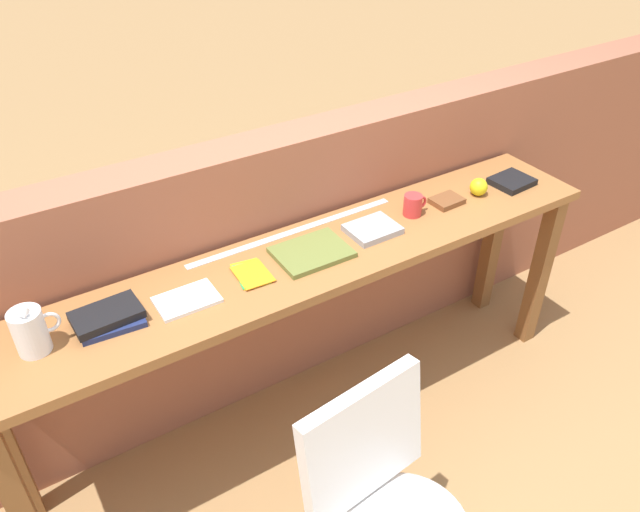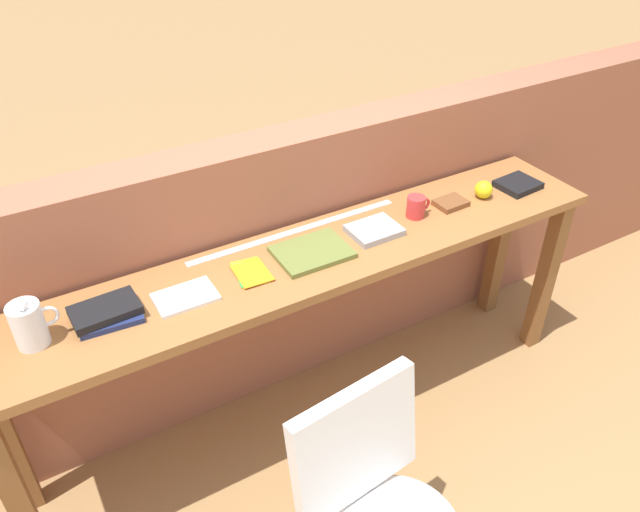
{
  "view_description": "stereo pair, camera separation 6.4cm",
  "coord_description": "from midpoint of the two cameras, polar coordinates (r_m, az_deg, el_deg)",
  "views": [
    {
      "loc": [
        -1.0,
        -1.33,
        2.23
      ],
      "look_at": [
        0.0,
        0.25,
        0.9
      ],
      "focal_mm": 35.0,
      "sensor_mm": 36.0,
      "label": 1
    },
    {
      "loc": [
        -0.94,
        -1.37,
        2.23
      ],
      "look_at": [
        0.0,
        0.25,
        0.9
      ],
      "focal_mm": 35.0,
      "sensor_mm": 36.0,
      "label": 2
    }
  ],
  "objects": [
    {
      "name": "pamphlet_pile_colourful",
      "position": [
        2.25,
        -7.1,
        -1.65
      ],
      "size": [
        0.13,
        0.18,
        0.01
      ],
      "color": "yellow",
      "rests_on": "sideboard"
    },
    {
      "name": "mug",
      "position": [
        2.58,
        7.82,
        4.64
      ],
      "size": [
        0.11,
        0.08,
        0.09
      ],
      "color": "red",
      "rests_on": "sideboard"
    },
    {
      "name": "book_grey_hardcover",
      "position": [
        2.47,
        4.08,
        2.45
      ],
      "size": [
        0.2,
        0.16,
        0.03
      ],
      "primitive_type": "cube",
      "rotation": [
        0.0,
        0.0,
        0.01
      ],
      "color": "#9E9EA3",
      "rests_on": "sideboard"
    },
    {
      "name": "book_open_centre",
      "position": [
        2.33,
        -1.55,
        0.33
      ],
      "size": [
        0.28,
        0.21,
        0.02
      ],
      "primitive_type": "cube",
      "rotation": [
        0.0,
        0.0,
        -0.01
      ],
      "color": "olive",
      "rests_on": "sideboard"
    },
    {
      "name": "pitcher_white",
      "position": [
        2.1,
        -25.76,
        -6.2
      ],
      "size": [
        0.14,
        0.1,
        0.18
      ],
      "color": "white",
      "rests_on": "sideboard"
    },
    {
      "name": "leather_journal_brown",
      "position": [
        2.7,
        10.85,
        4.97
      ],
      "size": [
        0.13,
        0.1,
        0.02
      ],
      "primitive_type": "cube",
      "rotation": [
        0.0,
        0.0,
        0.04
      ],
      "color": "brown",
      "rests_on": "sideboard"
    },
    {
      "name": "chair_white_moulded",
      "position": [
        2.04,
        5.24,
        -21.56
      ],
      "size": [
        0.49,
        0.5,
        0.89
      ],
      "color": "white",
      "rests_on": "ground"
    },
    {
      "name": "brick_wall_back",
      "position": [
        2.74,
        -5.01,
        -0.98
      ],
      "size": [
        6.0,
        0.2,
        1.22
      ],
      "primitive_type": "cube",
      "color": "#9E5B42",
      "rests_on": "ground"
    },
    {
      "name": "book_stack_leftmost",
      "position": [
        2.14,
        -19.6,
        -5.34
      ],
      "size": [
        0.22,
        0.16,
        0.05
      ],
      "color": "navy",
      "rests_on": "sideboard"
    },
    {
      "name": "ruler_metal_back_edge",
      "position": [
        2.47,
        -3.13,
        2.26
      ],
      "size": [
        0.91,
        0.03,
        0.0
      ],
      "primitive_type": "cube",
      "color": "silver",
      "rests_on": "sideboard"
    },
    {
      "name": "book_repair_rightmost",
      "position": [
        2.91,
        16.53,
        6.55
      ],
      "size": [
        0.18,
        0.16,
        0.03
      ],
      "primitive_type": "cube",
      "rotation": [
        0.0,
        0.0,
        0.07
      ],
      "color": "black",
      "rests_on": "sideboard"
    },
    {
      "name": "sports_ball_small",
      "position": [
        2.78,
        13.67,
        6.15
      ],
      "size": [
        0.08,
        0.08,
        0.08
      ],
      "primitive_type": "sphere",
      "color": "yellow",
      "rests_on": "sideboard"
    },
    {
      "name": "sideboard",
      "position": [
        2.43,
        -1.38,
        -2.51
      ],
      "size": [
        2.5,
        0.44,
        0.88
      ],
      "color": "#996033",
      "rests_on": "ground"
    },
    {
      "name": "ground_plane",
      "position": [
        2.78,
        2.2,
        -17.94
      ],
      "size": [
        40.0,
        40.0,
        0.0
      ],
      "primitive_type": "plane",
      "color": "#9E7547"
    },
    {
      "name": "magazine_cycling",
      "position": [
        2.17,
        -12.9,
        -3.93
      ],
      "size": [
        0.21,
        0.14,
        0.01
      ],
      "primitive_type": "cube",
      "rotation": [
        0.0,
        0.0,
        -0.0
      ],
      "color": "white",
      "rests_on": "sideboard"
    }
  ]
}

